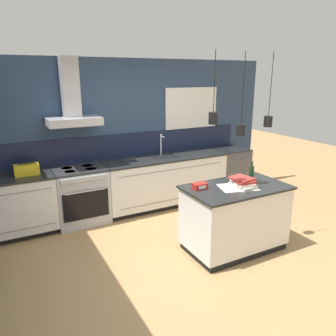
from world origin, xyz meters
TOP-DOWN VIEW (x-y plane):
  - ground_plane at (0.00, 0.00)m, footprint 16.00×16.00m
  - wall_back at (-0.06, 2.00)m, footprint 5.60×2.33m
  - counter_run_left at (-1.89, 1.69)m, footprint 0.96×0.64m
  - counter_run_sink at (0.53, 1.69)m, footprint 2.29×0.64m
  - oven_range at (-1.01, 1.69)m, footprint 0.81×0.66m
  - dishwasher at (1.99, 1.69)m, footprint 0.63×0.65m
  - kitchen_island at (0.62, -0.16)m, footprint 1.37×0.81m
  - bottle_on_island at (0.91, -0.10)m, footprint 0.07×0.07m
  - book_stack at (0.67, -0.22)m, footprint 0.29×0.37m
  - red_supply_box at (0.13, -0.02)m, footprint 0.18×0.12m
  - paper_pile at (0.60, -0.21)m, footprint 0.55×0.46m
  - yellow_toolbox at (-1.77, 1.69)m, footprint 0.34×0.18m

SIDE VIEW (x-z plane):
  - ground_plane at x=0.00m, z-range 0.00..0.00m
  - oven_range at x=-1.01m, z-range 0.00..0.91m
  - dishwasher at x=1.99m, z-range 0.00..0.91m
  - kitchen_island at x=0.62m, z-range 0.00..0.91m
  - counter_run_left at x=-1.89m, z-range 0.01..0.92m
  - counter_run_sink at x=0.53m, z-range -0.19..1.11m
  - paper_pile at x=0.60m, z-range 0.91..0.92m
  - red_supply_box at x=0.13m, z-range 0.91..0.99m
  - book_stack at x=0.67m, z-range 0.91..1.04m
  - yellow_toolbox at x=-1.77m, z-range 0.90..1.09m
  - bottle_on_island at x=0.91m, z-range 0.88..1.17m
  - wall_back at x=-0.06m, z-range 0.06..2.66m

